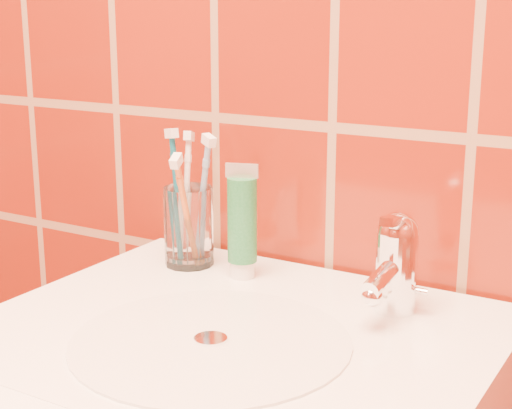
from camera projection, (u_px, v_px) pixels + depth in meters
The scene contains 7 objects.
glass_tumbler at pixel (189, 226), 1.07m from camera, with size 0.07×0.07×0.11m, color white.
toothpaste_tube at pixel (242, 225), 1.01m from camera, with size 0.04×0.04×0.15m.
faucet at pixel (395, 260), 0.90m from camera, with size 0.05×0.11×0.12m.
toothbrush_0 at pixel (186, 213), 1.03m from camera, with size 0.04×0.08×0.17m, color #C86023, non-canonical shape.
toothbrush_1 at pixel (178, 198), 1.06m from camera, with size 0.05×0.03×0.19m, color #0D5670, non-canonical shape.
toothbrush_2 at pixel (202, 202), 1.05m from camera, with size 0.06×0.04×0.19m, color #7CA8DE, non-canonical shape.
toothbrush_3 at pixel (186, 198), 1.08m from camera, with size 0.04×0.07×0.18m, color white, non-canonical shape.
Camera 1 is at (0.43, 0.27, 1.20)m, focal length 55.00 mm.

